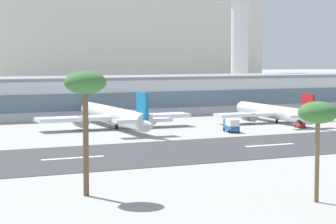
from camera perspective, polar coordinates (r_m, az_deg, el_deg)
ground_plane at (r=146.17m, az=7.59°, el=-2.76°), size 1400.00×1400.00×0.00m
runway_strip at (r=144.66m, az=7.97°, el=-2.83°), size 800.00×32.02×0.08m
runway_centreline_dash_3 at (r=127.12m, az=-7.99°, el=-3.84°), size 12.00×1.20×0.01m
runway_centreline_dash_4 at (r=145.61m, az=8.56°, el=-2.77°), size 12.00×1.20×0.01m
terminal_building at (r=224.48m, az=-2.87°, el=1.46°), size 194.28×25.62×12.40m
control_tower at (r=282.82m, az=6.06°, el=6.68°), size 13.26×13.26×49.16m
distant_hotel_block at (r=332.73m, az=-3.79°, el=5.39°), size 136.73×36.34×45.91m
airliner_blue_tail_gate_0 at (r=176.57m, az=-4.38°, el=-0.36°), size 41.35×50.36×10.51m
airliner_red_tail_gate_1 at (r=194.96m, az=9.11°, el=-0.06°), size 36.57×43.58×9.09m
service_box_truck_0 at (r=169.97m, az=5.34°, el=-1.09°), size 3.65×6.36×3.25m
service_baggage_tug_1 at (r=182.51m, az=11.06°, el=-0.99°), size 2.49×3.49×2.20m
palm_tree_0 at (r=89.09m, az=12.49°, el=-0.22°), size 5.18×5.18×13.11m
palm_tree_1 at (r=91.41m, az=-6.97°, el=2.09°), size 5.69×5.69×16.97m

